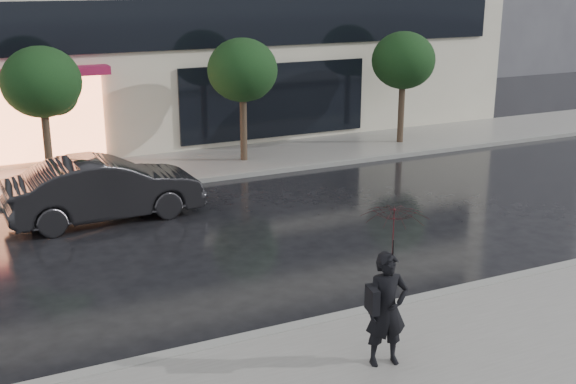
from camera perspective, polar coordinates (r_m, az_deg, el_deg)
ground at (r=13.58m, az=0.84°, el=-8.75°), size 120.00×120.00×0.00m
sidewalk_far at (r=22.66m, az=-10.77°, el=1.71°), size 60.00×3.50×0.12m
curb_near at (r=12.76m, az=2.87°, el=-10.21°), size 60.00×0.25×0.14m
curb_far at (r=21.03m, az=-9.51°, el=0.62°), size 60.00×0.25×0.14m
tree_mid_west at (r=21.34m, az=-18.74°, el=8.05°), size 2.20×2.20×3.99m
tree_mid_east at (r=22.84m, az=-3.50°, el=9.43°), size 2.20×2.20×3.99m
tree_far_east at (r=25.69m, az=9.18°, el=10.08°), size 2.20×2.20×3.99m
parked_car at (r=18.36m, az=-14.29°, el=0.25°), size 4.83×1.86×1.57m
pedestrian_with_umbrella at (r=10.82m, az=8.15°, el=-5.60°), size 1.16×1.17×2.53m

